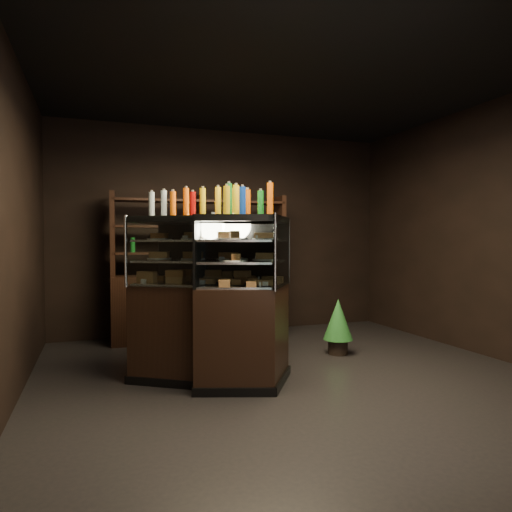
{
  "coord_description": "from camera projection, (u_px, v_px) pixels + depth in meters",
  "views": [
    {
      "loc": [
        -1.86,
        -4.11,
        1.37
      ],
      "look_at": [
        -0.39,
        0.07,
        1.22
      ],
      "focal_mm": 32.0,
      "sensor_mm": 36.0,
      "label": 1
    }
  ],
  "objects": [
    {
      "name": "potted_conifer",
      "position": [
        338.0,
        318.0,
        5.48
      ],
      "size": [
        0.35,
        0.35,
        0.76
      ],
      "rotation": [
        0.0,
        0.0,
        -0.31
      ],
      "color": "black",
      "rests_on": "ground"
    },
    {
      "name": "room_shell",
      "position": [
        295.0,
        182.0,
        4.47
      ],
      "size": [
        5.02,
        5.02,
        3.01
      ],
      "color": "black",
      "rests_on": "ground"
    },
    {
      "name": "food_display",
      "position": [
        224.0,
        255.0,
        4.57
      ],
      "size": [
        1.22,
        1.34,
        0.49
      ],
      "color": "#BA7442",
      "rests_on": "display_case"
    },
    {
      "name": "back_shelving",
      "position": [
        201.0,
        296.0,
        6.28
      ],
      "size": [
        2.39,
        0.55,
        2.0
      ],
      "rotation": [
        0.0,
        0.0,
        -0.06
      ],
      "color": "black",
      "rests_on": "ground"
    },
    {
      "name": "display_case",
      "position": [
        224.0,
        323.0,
        4.6
      ],
      "size": [
        1.71,
        1.64,
        1.61
      ],
      "rotation": [
        0.0,
        0.0,
        0.33
      ],
      "color": "black",
      "rests_on": "ground"
    },
    {
      "name": "ground",
      "position": [
        295.0,
        378.0,
        4.54
      ],
      "size": [
        5.0,
        5.0,
        0.0
      ],
      "primitive_type": "plane",
      "color": "black",
      "rests_on": "ground"
    },
    {
      "name": "bottles_top",
      "position": [
        224.0,
        203.0,
        4.56
      ],
      "size": [
        1.07,
        1.2,
        0.3
      ],
      "color": "#B20C0A",
      "rests_on": "display_case"
    }
  ]
}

